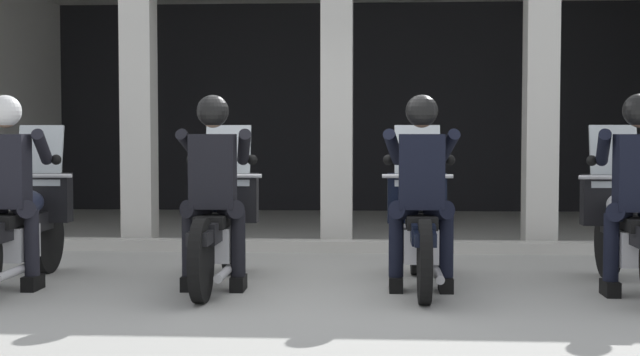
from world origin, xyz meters
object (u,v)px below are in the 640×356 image
at_px(motorcycle_center_left, 220,225).
at_px(police_officer_center_left, 214,175).
at_px(police_officer_far_right, 638,177).
at_px(police_officer_far_left, 7,175).
at_px(police_officer_center_right, 421,175).
at_px(motorcycle_far_right, 627,229).
at_px(motorcycle_far_left, 22,225).
at_px(motorcycle_center_right, 419,226).

relative_size(motorcycle_center_left, police_officer_center_left, 1.29).
distance_m(police_officer_center_left, police_officer_far_right, 3.35).
xyz_separation_m(police_officer_far_left, police_officer_center_right, (3.35, 0.13, 0.00)).
xyz_separation_m(police_officer_center_right, police_officer_far_right, (1.68, -0.10, 0.00)).
bearing_deg(motorcycle_far_right, police_officer_far_right, -85.68).
bearing_deg(police_officer_far_left, motorcycle_far_left, 92.89).
bearing_deg(police_officer_far_right, motorcycle_center_left, 178.82).
relative_size(motorcycle_center_right, motorcycle_far_right, 1.00).
distance_m(motorcycle_far_left, motorcycle_far_right, 5.03).
distance_m(motorcycle_far_left, police_officer_far_left, 0.52).
bearing_deg(motorcycle_center_left, police_officer_center_left, -81.98).
distance_m(police_officer_center_right, police_officer_far_right, 1.68).
xyz_separation_m(police_officer_center_left, police_officer_far_right, (3.35, -0.05, 0.00)).
height_order(motorcycle_far_left, police_officer_center_right, police_officer_center_right).
xyz_separation_m(motorcycle_center_left, police_officer_center_right, (1.67, -0.24, 0.44)).
xyz_separation_m(motorcycle_far_left, motorcycle_far_right, (5.03, 0.02, 0.00)).
bearing_deg(police_officer_far_left, motorcycle_far_right, 6.64).
bearing_deg(motorcycle_far_left, police_officer_far_left, -87.11).
bearing_deg(motorcycle_center_right, police_officer_far_right, -12.05).
bearing_deg(police_officer_center_left, motorcycle_far_right, 12.18).
relative_size(motorcycle_far_left, motorcycle_far_right, 1.00).
bearing_deg(police_officer_center_left, motorcycle_center_right, 19.45).
bearing_deg(police_officer_center_right, police_officer_far_right, -2.57).
height_order(police_officer_far_left, police_officer_center_right, same).
relative_size(police_officer_far_left, motorcycle_center_right, 0.78).
xyz_separation_m(motorcycle_far_right, police_officer_far_right, (-0.00, -0.28, 0.44)).
distance_m(police_officer_far_left, motorcycle_center_left, 1.77).
xyz_separation_m(police_officer_far_left, motorcycle_center_right, (3.35, 0.41, -0.44)).
relative_size(police_officer_far_left, motorcycle_center_left, 0.78).
xyz_separation_m(police_officer_far_left, police_officer_center_left, (1.68, 0.08, 0.00)).
bearing_deg(police_officer_far_left, motorcycle_center_left, 15.30).
bearing_deg(police_officer_center_left, police_officer_far_left, -169.07).
bearing_deg(motorcycle_far_right, motorcycle_far_left, -175.15).
bearing_deg(motorcycle_center_right, motorcycle_center_left, -177.44).
distance_m(motorcycle_center_left, police_officer_center_left, 0.52).
distance_m(motorcycle_far_left, motorcycle_center_left, 1.68).
height_order(motorcycle_far_left, police_officer_center_left, police_officer_center_left).
bearing_deg(motorcycle_far_right, police_officer_far_left, -171.93).
height_order(motorcycle_center_right, police_officer_center_right, police_officer_center_right).
relative_size(police_officer_center_right, police_officer_far_right, 1.00).
bearing_deg(motorcycle_center_left, police_officer_far_right, 2.52).
height_order(motorcycle_center_left, motorcycle_center_right, same).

